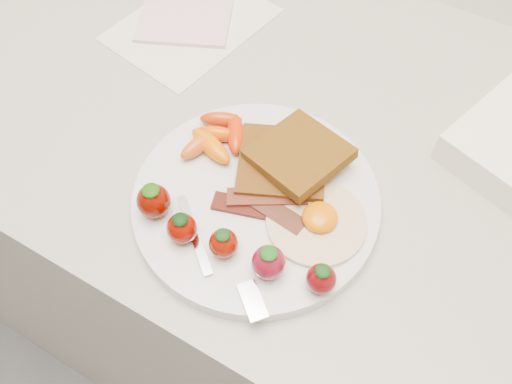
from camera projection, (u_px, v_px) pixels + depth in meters
The scene contains 11 objects.
counter at pixel (284, 276), 1.08m from camera, with size 2.00×0.60×0.90m, color gray.
plate at pixel (256, 201), 0.63m from camera, with size 0.27×0.27×0.02m, color silver.
toast_lower at pixel (282, 163), 0.63m from camera, with size 0.10×0.10×0.01m, color #411A04.
toast_upper at pixel (299, 154), 0.62m from camera, with size 0.09×0.09×0.01m, color #452A0C.
fried_egg at pixel (317, 221), 0.60m from camera, with size 0.11×0.11×0.02m.
bacon_strips at pixel (263, 204), 0.61m from camera, with size 0.10×0.07×0.01m.
baby_carrots at pixel (217, 137), 0.65m from camera, with size 0.08×0.09×0.02m.
strawberries at pixel (221, 238), 0.57m from camera, with size 0.22×0.05×0.04m.
fork at pixel (220, 263), 0.57m from camera, with size 0.15×0.09×0.00m.
paper_sheet at pixel (191, 24), 0.79m from camera, with size 0.16×0.21×0.00m, color silver.
notepad at pixel (189, 0), 0.82m from camera, with size 0.13×0.18×0.01m, color beige.
Camera 1 is at (0.18, 1.28, 1.44)m, focal length 40.00 mm.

